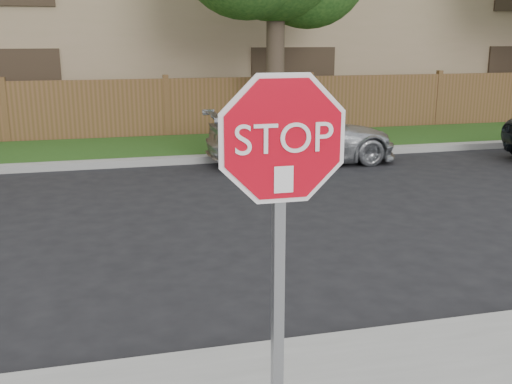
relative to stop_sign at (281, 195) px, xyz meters
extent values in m
plane|color=black|center=(0.64, 1.48, -1.83)|extent=(90.00, 90.00, 0.00)
cube|color=gray|center=(0.64, 9.63, -1.75)|extent=(70.00, 0.30, 0.15)
cube|color=#1E4714|center=(0.64, 11.28, -1.77)|extent=(70.00, 3.00, 0.12)
cube|color=brown|center=(0.64, 12.88, -1.03)|extent=(70.00, 0.12, 1.60)
cube|color=#98825E|center=(0.64, 18.48, 1.17)|extent=(34.00, 8.00, 6.00)
cylinder|color=#382B21|center=(3.14, 11.18, 0.13)|extent=(0.44, 0.44, 3.92)
cube|color=gray|center=(0.00, 0.05, -0.58)|extent=(0.06, 0.06, 2.30)
cylinder|color=white|center=(0.00, -0.02, 0.32)|extent=(1.01, 0.02, 1.01)
cylinder|color=red|center=(0.00, -0.03, 0.32)|extent=(0.93, 0.02, 0.93)
cube|color=white|center=(0.00, -0.05, 0.10)|extent=(0.11, 0.00, 0.15)
imported|color=#B9BDC1|center=(3.15, 9.08, -1.23)|extent=(4.14, 1.71, 1.20)
camera|label=1|loc=(-0.92, -3.10, 0.87)|focal=42.00mm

